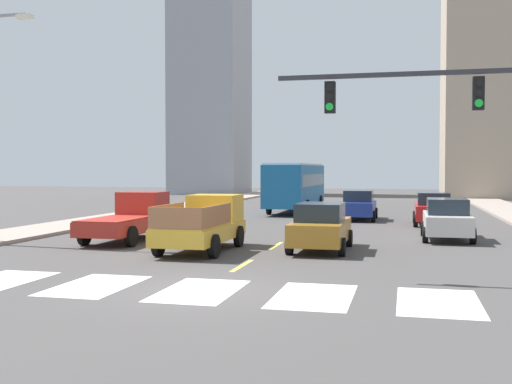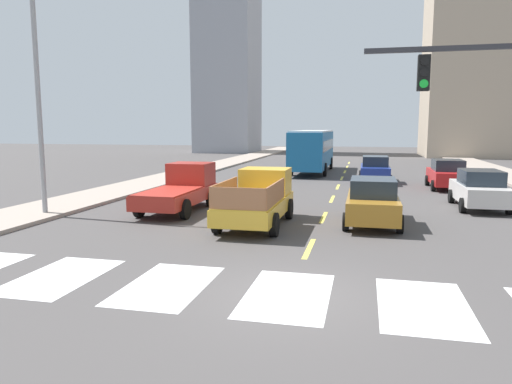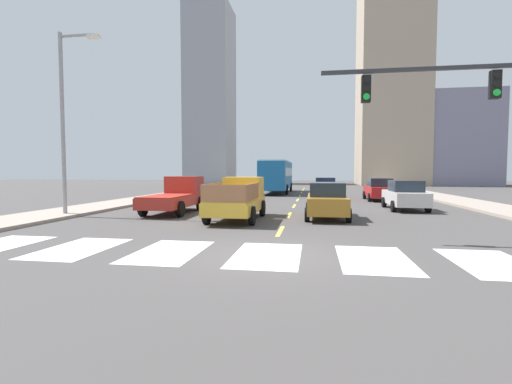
{
  "view_description": "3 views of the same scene",
  "coord_description": "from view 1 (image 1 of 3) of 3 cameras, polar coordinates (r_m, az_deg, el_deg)",
  "views": [
    {
      "loc": [
        4.8,
        -14.05,
        2.93
      ],
      "look_at": [
        -1.24,
        10.91,
        1.98
      ],
      "focal_mm": 43.32,
      "sensor_mm": 36.0,
      "label": 1
    },
    {
      "loc": [
        1.52,
        -9.63,
        3.56
      ],
      "look_at": [
        -2.98,
        9.88,
        0.81
      ],
      "focal_mm": 33.08,
      "sensor_mm": 36.0,
      "label": 2
    },
    {
      "loc": [
        1.21,
        -9.54,
        2.25
      ],
      "look_at": [
        -1.45,
        7.28,
        1.28
      ],
      "focal_mm": 25.45,
      "sensor_mm": 36.0,
      "label": 3
    }
  ],
  "objects": [
    {
      "name": "crosswalk_stripe_3",
      "position": [
        15.14,
        -5.23,
        -9.05
      ],
      "size": [
        1.79,
        3.1,
        0.01
      ],
      "primitive_type": "cube",
      "color": "silver",
      "rests_on": "ground"
    },
    {
      "name": "block_mid_right",
      "position": [
        75.54,
        -4.23,
        12.23
      ],
      "size": [
        8.04,
        8.73,
        32.42
      ],
      "primitive_type": "cube",
      "color": "#9396A0",
      "rests_on": "ground"
    },
    {
      "name": "lane_dash_7",
      "position": [
        53.35,
        8.43,
        -1.06
      ],
      "size": [
        0.16,
        2.4,
        0.01
      ],
      "primitive_type": "cube",
      "color": "#DCCB4D",
      "rests_on": "ground"
    },
    {
      "name": "crosswalk_stripe_4",
      "position": [
        14.5,
        5.34,
        -9.55
      ],
      "size": [
        1.79,
        3.1,
        0.01
      ],
      "primitive_type": "cube",
      "color": "silver",
      "rests_on": "ground"
    },
    {
      "name": "sidewalk_left",
      "position": [
        36.22,
        -13.76,
        -2.47
      ],
      "size": [
        3.22,
        110.0,
        0.15
      ],
      "primitive_type": "cube",
      "color": "gray",
      "rests_on": "ground"
    },
    {
      "name": "lane_dash_5",
      "position": [
        43.42,
        7.23,
        -1.77
      ],
      "size": [
        0.16,
        2.4,
        0.01
      ],
      "primitive_type": "cube",
      "color": "#DCCB4D",
      "rests_on": "ground"
    },
    {
      "name": "crosswalk_stripe_5",
      "position": [
        14.37,
        16.51,
        -9.73
      ],
      "size": [
        1.79,
        3.1,
        0.01
      ],
      "primitive_type": "cube",
      "color": "silver",
      "rests_on": "ground"
    },
    {
      "name": "lane_dash_0",
      "position": [
        18.91,
        -1.29,
        -6.8
      ],
      "size": [
        0.16,
        2.4,
        0.01
      ],
      "primitive_type": "cube",
      "color": "#DCCB4D",
      "rests_on": "ground"
    },
    {
      "name": "crosswalk_stripe_2",
      "position": [
        16.23,
        -14.63,
        -8.35
      ],
      "size": [
        1.79,
        3.1,
        0.01
      ],
      "primitive_type": "cube",
      "color": "silver",
      "rests_on": "ground"
    },
    {
      "name": "ground_plane",
      "position": [
        15.14,
        -5.23,
        -9.06
      ],
      "size": [
        160.0,
        160.0,
        0.0
      ],
      "primitive_type": "plane",
      "color": "#474342"
    },
    {
      "name": "sedan_mid",
      "position": [
        26.83,
        17.21,
        -2.41
      ],
      "size": [
        2.02,
        4.4,
        1.72
      ],
      "rotation": [
        0.0,
        0.0,
        -0.04
      ],
      "color": "beige",
      "rests_on": "ground"
    },
    {
      "name": "pickup_dark",
      "position": [
        26.02,
        -11.48,
        -2.36
      ],
      "size": [
        2.18,
        5.2,
        1.96
      ],
      "rotation": [
        0.0,
        0.0,
        0.06
      ],
      "color": "#A7281F",
      "rests_on": "ground"
    },
    {
      "name": "lane_dash_6",
      "position": [
        48.38,
        7.89,
        -1.38
      ],
      "size": [
        0.16,
        2.4,
        0.01
      ],
      "primitive_type": "cube",
      "color": "#DCCB4D",
      "rests_on": "ground"
    },
    {
      "name": "sedan_far",
      "position": [
        33.63,
        16.03,
        -1.5
      ],
      "size": [
        2.02,
        4.4,
        1.72
      ],
      "rotation": [
        0.0,
        0.0,
        -0.01
      ],
      "color": "red",
      "rests_on": "ground"
    },
    {
      "name": "lane_dash_3",
      "position": [
        33.53,
        5.33,
        -2.91
      ],
      "size": [
        0.16,
        2.4,
        0.01
      ],
      "primitive_type": "cube",
      "color": "#DCCB4D",
      "rests_on": "ground"
    },
    {
      "name": "city_bus",
      "position": [
        42.63,
        3.71,
        0.79
      ],
      "size": [
        2.72,
        10.8,
        3.32
      ],
      "rotation": [
        0.0,
        0.0,
        0.01
      ],
      "color": "#185D93",
      "rests_on": "ground"
    },
    {
      "name": "sedan_near_right",
      "position": [
        36.16,
        9.47,
        -1.2
      ],
      "size": [
        2.02,
        4.4,
        1.72
      ],
      "rotation": [
        0.0,
        0.0,
        0.03
      ],
      "color": "navy",
      "rests_on": "ground"
    },
    {
      "name": "lane_dash_4",
      "position": [
        38.47,
        6.4,
        -2.27
      ],
      "size": [
        0.16,
        2.4,
        0.01
      ],
      "primitive_type": "cube",
      "color": "#DCCB4D",
      "rests_on": "ground"
    },
    {
      "name": "lane_dash_1",
      "position": [
        23.73,
        1.83,
        -4.98
      ],
      "size": [
        0.16,
        2.4,
        0.01
      ],
      "primitive_type": "cube",
      "color": "#DCCB4D",
      "rests_on": "ground"
    },
    {
      "name": "lane_dash_2",
      "position": [
        28.61,
        3.88,
        -3.77
      ],
      "size": [
        0.16,
        2.4,
        0.01
      ],
      "primitive_type": "cube",
      "color": "#DCCB4D",
      "rests_on": "ground"
    },
    {
      "name": "pickup_stakebed",
      "position": [
        22.55,
        -4.75,
        -2.97
      ],
      "size": [
        2.18,
        5.2,
        1.96
      ],
      "rotation": [
        0.0,
        0.0,
        0.05
      ],
      "color": "gold",
      "rests_on": "ground"
    },
    {
      "name": "sedan_near_left",
      "position": [
        22.38,
        5.99,
        -3.21
      ],
      "size": [
        2.02,
        4.4,
        1.72
      ],
      "rotation": [
        0.0,
        0.0,
        0.04
      ],
      "color": "#A16C20",
      "rests_on": "ground"
    }
  ]
}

